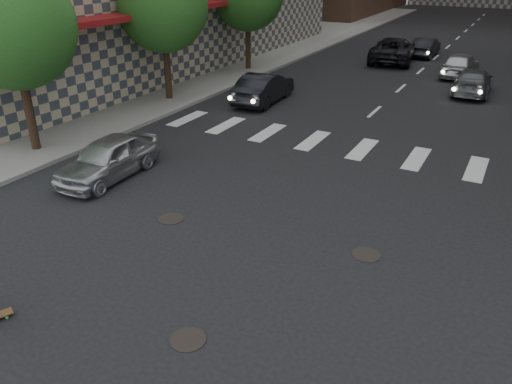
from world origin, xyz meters
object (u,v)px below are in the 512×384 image
silver_sedan (108,158)px  traffic_car_d (460,65)px  tree_a (15,20)px  traffic_car_b (473,81)px  traffic_car_c (393,50)px  tree_b (165,1)px  traffic_car_e (425,47)px  traffic_car_a (264,88)px

silver_sedan → traffic_car_d: (7.82, 20.85, 0.05)m
tree_a → traffic_car_d: (11.77, 20.28, -3.93)m
tree_a → traffic_car_b: (12.94, 16.47, -4.01)m
tree_a → silver_sedan: tree_a is taller
traffic_car_b → traffic_car_c: (-5.78, 6.39, 0.16)m
traffic_car_b → traffic_car_d: (-1.16, 3.81, 0.08)m
tree_b → traffic_car_d: tree_b is taller
traffic_car_d → tree_a: bearing=63.6°
tree_a → traffic_car_d: tree_a is taller
traffic_car_b → traffic_car_e: 10.31m
tree_a → tree_b: same height
traffic_car_a → traffic_car_e: traffic_car_a is taller
traffic_car_b → traffic_car_e: traffic_car_e is taller
traffic_car_c → traffic_car_e: (1.51, 2.99, -0.15)m
traffic_car_d → traffic_car_b: bearing=110.8°
tree_b → traffic_car_c: (7.15, 14.86, -3.85)m
traffic_car_a → traffic_car_e: 16.60m
traffic_car_b → tree_b: bearing=31.8°
tree_a → traffic_car_e: size_ratio=1.67×
tree_a → silver_sedan: size_ratio=1.69×
traffic_car_d → traffic_car_e: size_ratio=1.07×
traffic_car_a → traffic_car_d: 12.89m
silver_sedan → traffic_car_c: (3.20, 23.43, 0.13)m
tree_b → tree_a: bearing=-90.0°
tree_a → traffic_car_a: tree_a is taller
tree_a → traffic_car_d: 23.78m
traffic_car_a → traffic_car_e: size_ratio=1.11×
traffic_car_a → silver_sedan: bearing=85.3°
tree_a → tree_b: 8.00m
traffic_car_a → traffic_car_d: traffic_car_a is taller
tree_a → silver_sedan: 5.64m
tree_b → traffic_car_c: bearing=64.3°
tree_a → traffic_car_a: size_ratio=1.51×
traffic_car_b → traffic_car_d: traffic_car_d is taller
traffic_car_a → traffic_car_e: bearing=-109.1°
silver_sedan → traffic_car_c: bearing=80.1°
traffic_car_b → traffic_car_c: size_ratio=0.77×
silver_sedan → tree_a: bearing=169.8°
tree_a → tree_b: (0.00, 8.00, 0.00)m
silver_sedan → traffic_car_e: bearing=77.8°
tree_b → silver_sedan: (3.95, -8.57, -3.98)m
traffic_car_c → traffic_car_e: traffic_car_c is taller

